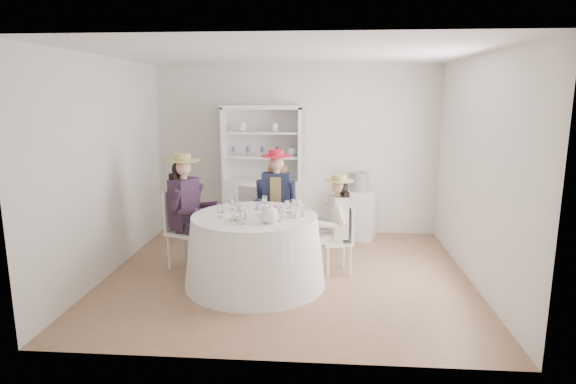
{
  "coord_description": "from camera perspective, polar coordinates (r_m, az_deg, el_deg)",
  "views": [
    {
      "loc": [
        0.45,
        -5.72,
        2.24
      ],
      "look_at": [
        0.0,
        0.1,
        1.05
      ],
      "focal_mm": 30.0,
      "sensor_mm": 36.0,
      "label": 1
    }
  ],
  "objects": [
    {
      "name": "hutch",
      "position": [
        7.7,
        -2.98,
        0.24
      ],
      "size": [
        1.27,
        0.59,
        2.07
      ],
      "rotation": [
        0.0,
        0.0,
        -0.11
      ],
      "color": "silver",
      "rests_on": "ground"
    },
    {
      "name": "side_table",
      "position": [
        7.67,
        8.32,
        -2.64
      ],
      "size": [
        0.61,
        0.61,
        0.76
      ],
      "primitive_type": "cube",
      "rotation": [
        0.0,
        0.0,
        -0.29
      ],
      "color": "silver",
      "rests_on": "ground"
    },
    {
      "name": "wall_front",
      "position": [
        3.85,
        -2.39,
        -1.86
      ],
      "size": [
        4.5,
        0.0,
        4.5
      ],
      "primitive_type": "plane",
      "rotation": [
        -1.57,
        0.0,
        0.0
      ],
      "color": "silver",
      "rests_on": "ground"
    },
    {
      "name": "tea_table",
      "position": [
        5.78,
        -3.93,
        -6.85
      ],
      "size": [
        1.68,
        1.68,
        0.85
      ],
      "rotation": [
        0.0,
        0.0,
        0.1
      ],
      "color": "white",
      "rests_on": "ground"
    },
    {
      "name": "guest_left",
      "position": [
        6.3,
        -11.99,
        -1.48
      ],
      "size": [
        0.63,
        0.57,
        1.51
      ],
      "rotation": [
        0.0,
        0.0,
        1.2
      ],
      "color": "silver",
      "rests_on": "ground"
    },
    {
      "name": "sandwich_plate",
      "position": [
        5.4,
        -6.03,
        -3.29
      ],
      "size": [
        0.28,
        0.28,
        0.06
      ],
      "rotation": [
        0.0,
        0.0,
        -0.11
      ],
      "color": "white",
      "rests_on": "tea_table"
    },
    {
      "name": "teacup_c",
      "position": [
        5.73,
        -0.98,
        -2.2
      ],
      "size": [
        0.08,
        0.08,
        0.06
      ],
      "primitive_type": "imported",
      "rotation": [
        0.0,
        0.0,
        -0.03
      ],
      "color": "white",
      "rests_on": "tea_table"
    },
    {
      "name": "teacup_b",
      "position": [
        5.91,
        -3.52,
        -1.76
      ],
      "size": [
        0.1,
        0.1,
        0.07
      ],
      "primitive_type": "imported",
      "rotation": [
        0.0,
        0.0,
        -0.31
      ],
      "color": "white",
      "rests_on": "tea_table"
    },
    {
      "name": "wall_right",
      "position": [
        6.06,
        21.66,
        2.26
      ],
      "size": [
        0.0,
        4.5,
        4.5
      ],
      "primitive_type": "plane",
      "rotation": [
        1.57,
        0.0,
        -1.57
      ],
      "color": "silver",
      "rests_on": "ground"
    },
    {
      "name": "table_teapot",
      "position": [
        5.29,
        -2.1,
        -2.79
      ],
      "size": [
        0.27,
        0.19,
        0.2
      ],
      "rotation": [
        0.0,
        0.0,
        -0.32
      ],
      "color": "white",
      "rests_on": "tea_table"
    },
    {
      "name": "guest_right",
      "position": [
        6.06,
        5.77,
        -3.12
      ],
      "size": [
        0.51,
        0.48,
        1.27
      ],
      "rotation": [
        0.0,
        0.0,
        -1.3
      ],
      "color": "silver",
      "rests_on": "ground"
    },
    {
      "name": "wall_left",
      "position": [
        6.39,
        -20.67,
        2.77
      ],
      "size": [
        0.0,
        4.5,
        4.5
      ],
      "primitive_type": "plane",
      "rotation": [
        1.57,
        0.0,
        1.57
      ],
      "color": "silver",
      "rests_on": "ground"
    },
    {
      "name": "flower_bowl",
      "position": [
        5.58,
        -1.81,
        -2.66
      ],
      "size": [
        0.22,
        0.22,
        0.05
      ],
      "primitive_type": "imported",
      "rotation": [
        0.0,
        0.0,
        0.05
      ],
      "color": "white",
      "rests_on": "tea_table"
    },
    {
      "name": "ground",
      "position": [
        6.16,
        -0.07,
        -9.8
      ],
      "size": [
        4.5,
        4.5,
        0.0
      ],
      "primitive_type": "plane",
      "color": "#886244",
      "rests_on": "ground"
    },
    {
      "name": "stemware_set",
      "position": [
        5.64,
        -4.0,
        -2.01
      ],
      "size": [
        0.83,
        0.87,
        0.15
      ],
      "color": "white",
      "rests_on": "tea_table"
    },
    {
      "name": "teacup_a",
      "position": [
        5.85,
        -5.72,
        -1.98
      ],
      "size": [
        0.09,
        0.09,
        0.07
      ],
      "primitive_type": "imported",
      "rotation": [
        0.0,
        0.0,
        0.05
      ],
      "color": "white",
      "rests_on": "tea_table"
    },
    {
      "name": "flower_arrangement",
      "position": [
        5.51,
        -1.97,
        -2.18
      ],
      "size": [
        0.18,
        0.18,
        0.07
      ],
      "rotation": [
        0.0,
        0.0,
        -0.18
      ],
      "color": "#CD6699",
      "rests_on": "tea_table"
    },
    {
      "name": "cupcake_stand",
      "position": [
        5.54,
        1.05,
        -2.23
      ],
      "size": [
        0.21,
        0.21,
        0.2
      ],
      "rotation": [
        0.0,
        0.0,
        0.12
      ],
      "color": "white",
      "rests_on": "tea_table"
    },
    {
      "name": "guest_mid",
      "position": [
        6.66,
        -1.39,
        -0.56
      ],
      "size": [
        0.54,
        0.56,
        1.49
      ],
      "rotation": [
        0.0,
        0.0,
        -0.03
      ],
      "color": "silver",
      "rests_on": "ground"
    },
    {
      "name": "wall_back",
      "position": [
        7.78,
        1.07,
        4.96
      ],
      "size": [
        4.5,
        0.0,
        4.5
      ],
      "primitive_type": "plane",
      "rotation": [
        1.57,
        0.0,
        0.0
      ],
      "color": "silver",
      "rests_on": "ground"
    },
    {
      "name": "hatbox",
      "position": [
        7.56,
        8.44,
        1.21
      ],
      "size": [
        0.32,
        0.32,
        0.29
      ],
      "primitive_type": "cylinder",
      "rotation": [
        0.0,
        0.0,
        -0.12
      ],
      "color": "black",
      "rests_on": "side_table"
    },
    {
      "name": "ceiling",
      "position": [
        5.75,
        -0.08,
        16.11
      ],
      "size": [
        4.5,
        4.5,
        0.0
      ],
      "primitive_type": "plane",
      "rotation": [
        3.14,
        0.0,
        0.0
      ],
      "color": "white",
      "rests_on": "wall_back"
    },
    {
      "name": "spare_chair",
      "position": [
        7.24,
        -4.17,
        -2.5
      ],
      "size": [
        0.5,
        0.5,
        0.91
      ],
      "rotation": [
        0.0,
        0.0,
        2.69
      ],
      "color": "silver",
      "rests_on": "ground"
    }
  ]
}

